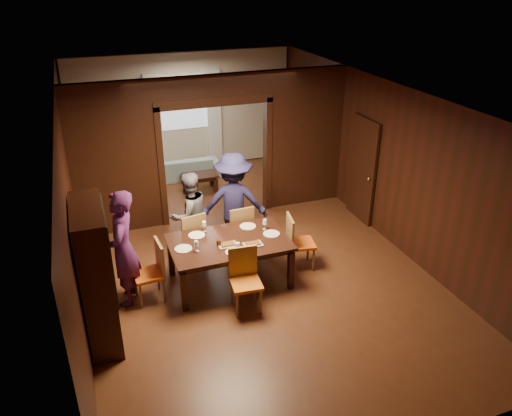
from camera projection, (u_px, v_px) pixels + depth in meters
name	position (u px, v px, depth m)	size (l,w,h in m)	color
floor	(242.00, 252.00, 9.10)	(9.00, 9.00, 0.00)	#552A18
ceiling	(240.00, 93.00, 7.83)	(5.50, 9.00, 0.02)	silver
room_walls	(212.00, 142.00, 10.03)	(5.52, 9.01, 2.90)	black
person_purple	(123.00, 249.00, 7.40)	(0.67, 0.44, 1.84)	#481A4D
person_grey	(189.00, 215.00, 8.69)	(0.76, 0.59, 1.57)	slate
person_navy	(234.00, 202.00, 8.85)	(1.19, 0.68, 1.84)	#1C193F
sofa	(183.00, 167.00, 12.16)	(1.80, 0.70, 0.53)	#96BAC4
serving_bowl	(236.00, 235.00, 8.03)	(0.29, 0.29, 0.07)	black
dining_table	(230.00, 261.00, 8.10)	(1.89, 1.18, 0.76)	black
coffee_table	(200.00, 183.00, 11.48)	(0.80, 0.50, 0.40)	black
chair_left	(148.00, 273.00, 7.61)	(0.44, 0.44, 0.97)	#D75614
chair_right	(301.00, 242.00, 8.45)	(0.44, 0.44, 0.97)	orange
chair_far_l	(190.00, 236.00, 8.63)	(0.44, 0.44, 0.97)	orange
chair_far_r	(238.00, 228.00, 8.88)	(0.44, 0.44, 0.97)	#E24415
chair_near	(246.00, 282.00, 7.39)	(0.44, 0.44, 0.97)	orange
hutch	(96.00, 275.00, 6.62)	(0.40, 1.20, 2.00)	black
door_right	(362.00, 170.00, 9.89)	(0.06, 0.90, 2.10)	black
window_far	(183.00, 103.00, 12.11)	(1.20, 0.03, 1.30)	silver
curtain_left	(154.00, 124.00, 12.04)	(0.35, 0.06, 2.40)	white
curtain_right	(214.00, 118.00, 12.50)	(0.35, 0.06, 2.40)	white
plate_left	(183.00, 249.00, 7.70)	(0.27, 0.27, 0.01)	silver
plate_far_l	(197.00, 235.00, 8.09)	(0.27, 0.27, 0.01)	white
plate_far_r	(248.00, 226.00, 8.36)	(0.27, 0.27, 0.01)	silver
plate_right	(271.00, 234.00, 8.13)	(0.27, 0.27, 0.01)	silver
plate_near	(234.00, 252.00, 7.61)	(0.27, 0.27, 0.01)	silver
platter_a	(228.00, 244.00, 7.79)	(0.30, 0.20, 0.04)	gray
platter_b	(253.00, 244.00, 7.81)	(0.30, 0.20, 0.04)	gray
wineglass_left	(197.00, 246.00, 7.60)	(0.08, 0.08, 0.18)	white
wineglass_far	(204.00, 226.00, 8.18)	(0.08, 0.08, 0.18)	silver
wineglass_right	(265.00, 224.00, 8.24)	(0.08, 0.08, 0.18)	silver
tumbler	(238.00, 247.00, 7.62)	(0.07, 0.07, 0.14)	silver
condiment_jar	(219.00, 242.00, 7.79)	(0.08, 0.08, 0.11)	#4F2412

